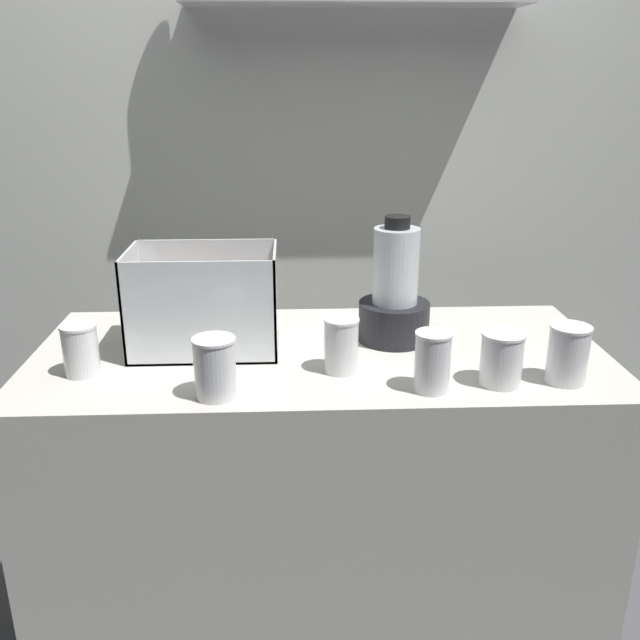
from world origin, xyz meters
The scene contains 11 objects.
ground_plane centered at (0.00, 0.00, 0.00)m, with size 8.00×8.00×0.00m, color #4C4C51.
counter centered at (0.00, 0.00, 0.45)m, with size 1.40×0.64×0.90m, color beige.
back_wall_unit centered at (0.00, 0.77, 1.27)m, with size 2.60×0.24×2.50m.
carrot_display_bin centered at (-0.29, 0.03, 0.98)m, with size 0.35×0.22×0.25m.
blender_pitcher centered at (0.19, 0.07, 1.02)m, with size 0.18×0.18×0.32m.
juice_cup_mango_far_left centered at (-0.54, -0.12, 0.95)m, with size 0.08×0.08×0.12m.
juice_cup_orange_left centered at (-0.23, -0.25, 0.96)m, with size 0.09×0.09×0.13m.
juice_cup_orange_middle centered at (0.04, -0.12, 0.96)m, with size 0.08×0.08×0.13m.
juice_cup_mango_right centered at (0.23, -0.23, 0.96)m, with size 0.08×0.08×0.13m.
juice_cup_pomegranate_far_right centered at (0.39, -0.21, 0.95)m, with size 0.10×0.10×0.12m.
juice_cup_carrot_rightmost centered at (0.53, -0.20, 0.96)m, with size 0.09×0.09×0.13m.
Camera 1 is at (-0.07, -1.56, 1.54)m, focal length 38.52 mm.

